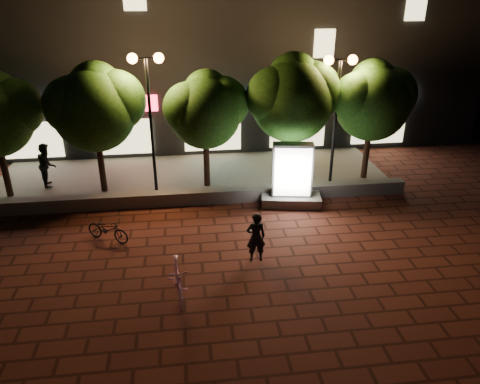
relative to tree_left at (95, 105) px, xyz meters
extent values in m
plane|color=#4F2118|center=(3.45, -5.46, -3.44)|extent=(80.00, 80.00, 0.00)
cube|color=slate|center=(3.45, -1.46, -3.19)|extent=(16.00, 0.45, 0.50)
cube|color=slate|center=(3.45, 1.04, -3.40)|extent=(16.00, 5.00, 0.08)
cube|color=black|center=(3.45, 7.54, 1.56)|extent=(28.00, 8.00, 10.00)
cube|color=white|center=(-3.55, 3.48, -0.84)|extent=(3.20, 0.12, 0.70)
cube|color=beige|center=(-3.55, 3.48, -2.34)|extent=(2.60, 0.10, 1.60)
cube|color=#F4213B|center=(0.45, 3.48, -0.84)|extent=(3.20, 0.12, 0.70)
cube|color=beige|center=(0.45, 3.48, -2.34)|extent=(2.60, 0.10, 1.60)
cube|color=#58E4F4|center=(4.45, 3.48, -0.84)|extent=(3.20, 0.12, 0.70)
cube|color=beige|center=(4.45, 3.48, -2.34)|extent=(2.60, 0.10, 1.60)
cube|color=orange|center=(8.45, 3.48, -0.84)|extent=(3.20, 0.12, 0.70)
cube|color=beige|center=(8.45, 3.48, -2.34)|extent=(2.60, 0.10, 1.60)
cube|color=beige|center=(12.45, 3.48, -0.84)|extent=(3.20, 0.12, 0.70)
cube|color=beige|center=(12.45, 3.48, -2.34)|extent=(2.60, 0.10, 1.60)
cube|color=beige|center=(9.45, 3.48, 1.56)|extent=(0.90, 0.10, 1.20)
cube|color=beige|center=(13.45, 3.48, 3.06)|extent=(0.90, 0.10, 1.20)
cylinder|color=black|center=(-3.55, -0.06, -2.24)|extent=(0.24, 0.24, 2.25)
sphere|color=#31601C|center=(-2.85, 0.14, -0.04)|extent=(2.10, 2.10, 2.10)
cylinder|color=black|center=(-0.05, -0.06, -2.19)|extent=(0.24, 0.24, 2.34)
sphere|color=#31601C|center=(-0.05, -0.06, -0.20)|extent=(3.00, 3.00, 3.00)
sphere|color=#31601C|center=(0.70, 0.14, 0.10)|extent=(2.25, 2.25, 2.25)
sphere|color=#31601C|center=(-0.73, -0.21, 0.05)|extent=(2.10, 2.10, 2.10)
sphere|color=#31601C|center=(0.05, 0.29, 0.55)|extent=(1.95, 1.95, 1.95)
cylinder|color=black|center=(3.95, -0.06, -2.26)|extent=(0.24, 0.24, 2.21)
sphere|color=#31601C|center=(3.95, -0.06, -0.42)|extent=(2.70, 2.70, 2.70)
sphere|color=#31601C|center=(4.62, 0.14, -0.12)|extent=(2.03, 2.03, 2.02)
sphere|color=#31601C|center=(3.34, -0.21, -0.17)|extent=(1.89, 1.89, 1.89)
sphere|color=#31601C|center=(4.05, 0.29, 0.26)|extent=(1.76, 1.76, 1.76)
cylinder|color=black|center=(7.25, -0.06, -2.15)|extent=(0.24, 0.24, 2.43)
sphere|color=#31601C|center=(7.25, -0.06, -0.08)|extent=(3.10, 3.10, 3.10)
sphere|color=#31601C|center=(8.02, 0.14, 0.22)|extent=(2.33, 2.33, 2.33)
sphere|color=#31601C|center=(6.55, -0.21, 0.17)|extent=(2.17, 2.17, 2.17)
sphere|color=#31601C|center=(7.35, 0.29, 0.69)|extent=(2.01, 2.02, 2.02)
cylinder|color=black|center=(10.45, -0.06, -2.22)|extent=(0.24, 0.24, 2.29)
sphere|color=#31601C|center=(10.45, -0.06, -0.27)|extent=(2.90, 2.90, 2.90)
sphere|color=#31601C|center=(11.17, 0.14, 0.03)|extent=(2.18, 2.17, 2.17)
sphere|color=#31601C|center=(9.79, -0.21, -0.02)|extent=(2.03, 2.03, 2.03)
sphere|color=#31601C|center=(10.55, 0.29, 0.45)|extent=(1.89, 1.88, 1.88)
cylinder|color=black|center=(1.95, -0.26, -0.86)|extent=(0.12, 0.12, 5.00)
cylinder|color=black|center=(1.95, -0.26, 1.64)|extent=(0.90, 0.08, 0.08)
sphere|color=orange|center=(1.50, -0.26, 1.64)|extent=(0.36, 0.36, 0.36)
sphere|color=orange|center=(2.40, -0.26, 1.64)|extent=(0.36, 0.36, 0.36)
cylinder|color=black|center=(8.95, -0.26, -0.96)|extent=(0.12, 0.12, 4.80)
cylinder|color=black|center=(8.95, -0.26, 1.44)|extent=(0.90, 0.08, 0.08)
sphere|color=orange|center=(8.50, -0.26, 1.44)|extent=(0.36, 0.36, 0.36)
sphere|color=orange|center=(9.40, -0.26, 1.44)|extent=(0.36, 0.36, 0.36)
cube|color=slate|center=(6.91, -1.96, -3.26)|extent=(2.30, 1.41, 0.36)
cube|color=#4C4C51|center=(6.91, -1.96, -2.10)|extent=(1.50, 0.72, 1.98)
cube|color=white|center=(6.87, -2.22, -2.10)|extent=(1.29, 0.24, 1.80)
cube|color=white|center=(6.95, -1.71, -2.10)|extent=(1.29, 0.24, 1.80)
imported|color=#DD91C8|center=(2.76, -6.98, -2.92)|extent=(0.67, 1.80, 1.06)
imported|color=black|center=(5.03, -5.53, -2.67)|extent=(0.59, 0.40, 1.56)
imported|color=black|center=(0.57, -3.81, -3.04)|extent=(1.59, 1.23, 0.80)
imported|color=black|center=(-2.28, 0.78, -2.50)|extent=(0.83, 0.97, 1.73)
camera|label=1|loc=(3.10, -16.90, 4.11)|focal=34.46mm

